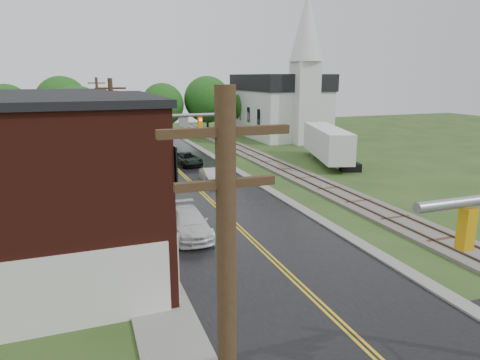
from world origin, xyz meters
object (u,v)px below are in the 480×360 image
tree_left_c (23,126)px  tree_left_e (79,116)px  suv_dark (187,159)px  utility_pole_b (115,149)px  utility_pole_c (99,118)px  traffic_signal_far (155,133)px  church (283,99)px  semi_trailer (327,142)px  sedan_silver (211,176)px  pickup_white (188,223)px

tree_left_c → tree_left_e: size_ratio=0.94×
suv_dark → tree_left_e: bearing=134.7°
utility_pole_b → utility_pole_c: same height
traffic_signal_far → tree_left_e: size_ratio=0.90×
church → semi_trailer: bearing=-102.0°
tree_left_e → suv_dark: (10.30, -7.97, -4.16)m
sedan_silver → utility_pole_c: bearing=121.9°
pickup_white → semi_trailer: 24.83m
utility_pole_c → sedan_silver: (8.45, -14.11, -4.11)m
suv_dark → semi_trailer: (14.34, -4.01, 1.61)m
suv_dark → semi_trailer: 14.97m
pickup_white → semi_trailer: bearing=40.7°
pickup_white → tree_left_c: bearing=116.7°
sedan_silver → pickup_white: pickup_white is taller
utility_pole_c → tree_left_c: size_ratio=1.18×
utility_pole_b → sedan_silver: utility_pole_b is taller
church → suv_dark: size_ratio=4.24×
tree_left_c → utility_pole_c: bearing=30.2°
tree_left_c → church: bearing=22.2°
tree_left_c → traffic_signal_far: bearing=-51.2°
church → pickup_white: church is taller
church → tree_left_c: size_ratio=2.61×
tree_left_e → pickup_white: (5.65, -27.89, -4.06)m
traffic_signal_far → utility_pole_c: bearing=101.1°
utility_pole_b → suv_dark: 18.40m
semi_trailer → sedan_silver: bearing=-164.1°
utility_pole_c → utility_pole_b: bearing=-90.0°
traffic_signal_far → utility_pole_c: size_ratio=0.82×
traffic_signal_far → tree_left_c: tree_left_c is taller
church → traffic_signal_far: (-23.47, -26.74, -0.86)m
church → traffic_signal_far: size_ratio=2.72×
utility_pole_b → tree_left_c: bearing=111.5°
suv_dark → church: bearing=32.9°
church → utility_pole_c: bearing=-160.0°
suv_dark → sedan_silver: size_ratio=1.28×
suv_dark → pickup_white: 20.46m
utility_pole_c → pickup_white: (3.60, -25.99, -3.96)m
traffic_signal_far → utility_pole_c: utility_pole_c is taller
semi_trailer → tree_left_c: bearing=168.6°
traffic_signal_far → tree_left_e: 19.65m
church → sedan_silver: 30.54m
traffic_signal_far → sedan_silver: traffic_signal_far is taller
utility_pole_b → pickup_white: (3.60, -3.99, -3.96)m
pickup_white → traffic_signal_far: bearing=92.4°
pickup_white → semi_trailer: (19.00, 15.92, 1.51)m
tree_left_c → suv_dark: size_ratio=1.62×
tree_left_e → semi_trailer: bearing=-25.9°
tree_left_c → suv_dark: (15.30, -1.97, -3.86)m
utility_pole_c → semi_trailer: (22.60, -10.08, -2.46)m
traffic_signal_far → semi_trailer: (19.27, 6.92, -2.71)m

